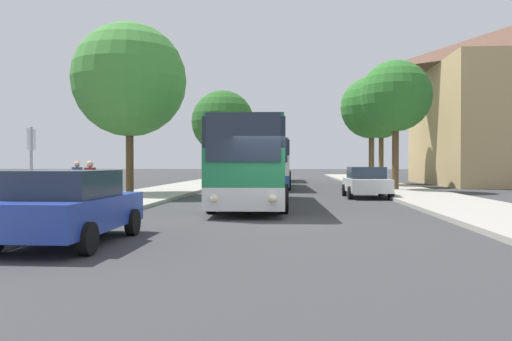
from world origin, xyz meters
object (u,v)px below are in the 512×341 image
object	(u,v)px
pedestrian_waiting_far	(77,184)
pedestrian_waiting_near	(90,187)
tree_right_mid	(396,96)
bus_middle	(270,163)
parked_car_right_near	(366,182)
tree_left_near	(129,80)
bus_front	(252,163)
bus_rear	(276,164)
tree_right_near	(372,108)
parked_car_left_curb	(69,206)
bus_stop_sign	(31,162)
tree_right_far	(381,114)
tree_left_far	(223,122)

from	to	relation	value
pedestrian_waiting_far	pedestrian_waiting_near	bearing A→B (deg)	-0.93
pedestrian_waiting_near	tree_right_mid	bearing A→B (deg)	-11.00
bus_middle	tree_right_mid	distance (m)	9.78
parked_car_right_near	tree_left_near	size ratio (longest dim) A/B	0.45
pedestrian_waiting_near	tree_left_near	world-z (taller)	tree_left_near
parked_car_right_near	bus_front	bearing A→B (deg)	42.35
bus_rear	tree_right_near	world-z (taller)	tree_right_near
bus_rear	tree_left_near	distance (m)	24.37
pedestrian_waiting_far	tree_right_near	xyz separation A→B (m)	(13.34, 20.35, 4.87)
parked_car_left_curb	tree_left_near	xyz separation A→B (m)	(-4.00, 15.69, 5.31)
parked_car_right_near	tree_right_mid	xyz separation A→B (m)	(2.54, 5.67, 4.99)
bus_rear	bus_stop_sign	distance (m)	35.68
tree_left_near	bus_rear	bearing A→B (deg)	73.18
pedestrian_waiting_near	pedestrian_waiting_far	size ratio (longest dim) A/B	1.00
tree_right_far	tree_right_mid	bearing A→B (deg)	-95.65
bus_middle	pedestrian_waiting_far	distance (m)	18.93
pedestrian_waiting_far	tree_left_near	bearing A→B (deg)	152.59
bus_middle	bus_rear	distance (m)	13.69
tree_right_mid	pedestrian_waiting_near	bearing A→B (deg)	-128.39
tree_left_near	tree_right_far	bearing A→B (deg)	46.67
parked_car_left_curb	bus_front	bearing A→B (deg)	73.31
tree_left_near	bus_front	bearing A→B (deg)	-38.72
tree_left_far	tree_left_near	bearing A→B (deg)	-95.87
parked_car_right_near	tree_right_near	size ratio (longest dim) A/B	0.50
parked_car_right_near	bus_stop_sign	xyz separation A→B (m)	(-10.95, -11.64, 0.95)
tree_left_far	tree_right_mid	bearing A→B (deg)	-49.68
bus_rear	tree_right_mid	bearing A→B (deg)	-67.05
bus_middle	parked_car_right_near	distance (m)	11.27
bus_front	pedestrian_waiting_near	bearing A→B (deg)	-134.45
bus_rear	tree_right_near	bearing A→B (deg)	-57.41
parked_car_right_near	tree_right_far	bearing A→B (deg)	-102.76
tree_left_far	bus_front	bearing A→B (deg)	-79.14
parked_car_right_near	tree_left_near	world-z (taller)	tree_left_near
bus_stop_sign	pedestrian_waiting_near	xyz separation A→B (m)	(1.03, 1.58, -0.78)
parked_car_left_curb	parked_car_right_near	distance (m)	17.17
parked_car_left_curb	tree_left_far	distance (m)	36.12
pedestrian_waiting_far	parked_car_right_near	bearing A→B (deg)	91.50
parked_car_left_curb	parked_car_right_near	size ratio (longest dim) A/B	1.04
bus_rear	tree_left_far	xyz separation A→B (m)	(-4.88, -2.90, 3.86)
bus_stop_sign	parked_car_right_near	bearing A→B (deg)	46.74
bus_stop_sign	tree_right_mid	world-z (taller)	tree_right_mid
pedestrian_waiting_near	tree_right_far	world-z (taller)	tree_right_far
parked_car_left_curb	bus_stop_sign	distance (m)	4.45
parked_car_right_near	tree_left_near	bearing A→B (deg)	-3.82
pedestrian_waiting_near	bus_middle	bearing A→B (deg)	14.36
bus_front	pedestrian_waiting_near	size ratio (longest dim) A/B	7.02
bus_stop_sign	tree_left_near	size ratio (longest dim) A/B	0.29
bus_middle	bus_stop_sign	size ratio (longest dim) A/B	4.69
bus_rear	tree_left_near	bearing A→B (deg)	-107.58
tree_right_near	parked_car_left_curb	bearing A→B (deg)	-110.78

